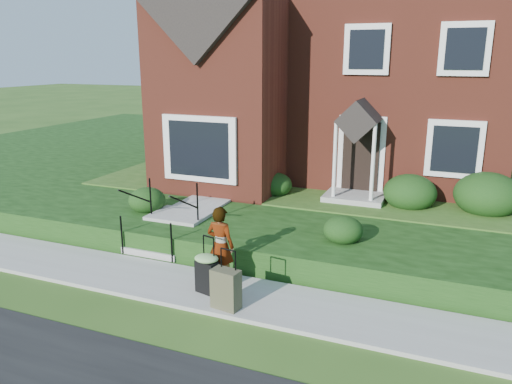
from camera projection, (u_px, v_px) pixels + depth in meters
The scene contains 10 objects.
ground at pixel (233, 297), 9.47m from camera, with size 120.00×120.00×0.00m, color #2D5119.
sidewalk at pixel (233, 295), 9.46m from camera, with size 60.00×1.60×0.08m, color #9E9B93.
terrace at pixel (464, 177), 17.67m from camera, with size 44.00×20.00×0.60m, color black.
walkway at pixel (227, 190), 14.68m from camera, with size 1.20×6.00×0.06m, color #9E9B93.
main_house at pixel (345, 31), 16.75m from camera, with size 10.40×10.20×9.40m.
front_steps at pixel (170, 227), 11.90m from camera, with size 1.40×2.02×1.50m.
foundation_shrubs at pixel (360, 187), 13.22m from camera, with size 9.86×4.63×1.14m.
woman at pixel (220, 246), 9.67m from camera, with size 0.58×0.38×1.58m, color #999999.
suitcase_black at pixel (207, 271), 9.39m from camera, with size 0.54×0.48×1.12m.
suitcase_olive at pixel (226, 289), 8.81m from camera, with size 0.54×0.36×1.09m.
Camera 1 is at (3.66, -7.81, 4.41)m, focal length 35.00 mm.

